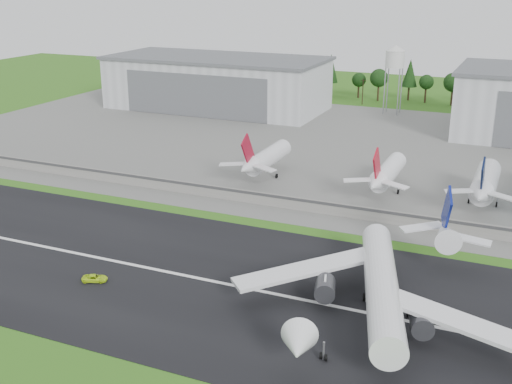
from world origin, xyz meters
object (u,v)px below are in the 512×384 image
at_px(ground_vehicle, 95,278).
at_px(parked_jet_red_a, 264,159).
at_px(parked_jet_navy, 484,184).
at_px(parked_jet_red_b, 386,174).
at_px(main_airliner, 380,292).

relative_size(ground_vehicle, parked_jet_red_a, 0.16).
height_order(parked_jet_red_a, parked_jet_navy, parked_jet_navy).
xyz_separation_m(parked_jet_red_b, parked_jet_navy, (25.83, 0.07, 0.46)).
distance_m(parked_jet_red_a, parked_jet_navy, 62.20).
relative_size(ground_vehicle, parked_jet_red_b, 0.16).
bearing_deg(parked_jet_red_b, ground_vehicle, -118.23).
bearing_deg(main_airliner, parked_jet_red_b, -93.92).
relative_size(parked_jet_red_a, parked_jet_red_b, 1.00).
height_order(ground_vehicle, parked_jet_red_a, parked_jet_red_a).
height_order(main_airliner, ground_vehicle, main_airliner).
height_order(main_airliner, parked_jet_navy, main_airliner).
xyz_separation_m(ground_vehicle, parked_jet_red_b, (40.78, 75.95, 5.17)).
distance_m(main_airliner, parked_jet_navy, 68.03).
relative_size(ground_vehicle, parked_jet_navy, 0.16).
bearing_deg(parked_jet_red_b, main_airliner, -78.01).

